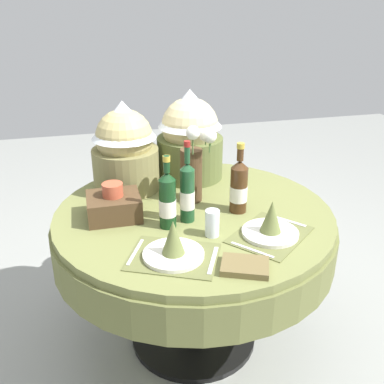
{
  "coord_description": "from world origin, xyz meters",
  "views": [
    {
      "loc": [
        -0.46,
        -1.8,
        1.7
      ],
      "look_at": [
        0.0,
        0.03,
        0.85
      ],
      "focal_mm": 41.23,
      "sensor_mm": 36.0,
      "label": 1
    }
  ],
  "objects_px": {
    "place_setting_left": "(173,247)",
    "wine_bottle_rear": "(167,200)",
    "dining_table": "(194,235)",
    "gift_tub_back_left": "(125,144)",
    "wine_bottle_right": "(239,186)",
    "woven_basket_side_left": "(114,205)",
    "gift_tub_back_centre": "(190,133)",
    "book_on_table": "(245,266)",
    "flower_vase": "(194,166)",
    "place_setting_right": "(271,225)",
    "wine_bottle_left": "(187,192)",
    "tumbler_near_left": "(212,223)"
  },
  "relations": [
    {
      "from": "place_setting_left",
      "to": "wine_bottle_rear",
      "type": "height_order",
      "value": "wine_bottle_rear"
    },
    {
      "from": "dining_table",
      "to": "wine_bottle_rear",
      "type": "relative_size",
      "value": 4.06
    },
    {
      "from": "gift_tub_back_left",
      "to": "place_setting_left",
      "type": "bearing_deg",
      "value": -82.07
    },
    {
      "from": "wine_bottle_right",
      "to": "gift_tub_back_left",
      "type": "relative_size",
      "value": 0.72
    },
    {
      "from": "gift_tub_back_left",
      "to": "woven_basket_side_left",
      "type": "height_order",
      "value": "gift_tub_back_left"
    },
    {
      "from": "gift_tub_back_centre",
      "to": "woven_basket_side_left",
      "type": "distance_m",
      "value": 0.63
    },
    {
      "from": "wine_bottle_rear",
      "to": "book_on_table",
      "type": "bearing_deg",
      "value": -61.62
    },
    {
      "from": "wine_bottle_rear",
      "to": "woven_basket_side_left",
      "type": "height_order",
      "value": "wine_bottle_rear"
    },
    {
      "from": "flower_vase",
      "to": "gift_tub_back_left",
      "type": "height_order",
      "value": "gift_tub_back_left"
    },
    {
      "from": "place_setting_right",
      "to": "book_on_table",
      "type": "height_order",
      "value": "place_setting_right"
    },
    {
      "from": "place_setting_right",
      "to": "gift_tub_back_centre",
      "type": "distance_m",
      "value": 0.77
    },
    {
      "from": "place_setting_right",
      "to": "gift_tub_back_left",
      "type": "bearing_deg",
      "value": 129.59
    },
    {
      "from": "dining_table",
      "to": "wine_bottle_left",
      "type": "distance_m",
      "value": 0.29
    },
    {
      "from": "wine_bottle_right",
      "to": "gift_tub_back_centre",
      "type": "height_order",
      "value": "gift_tub_back_centre"
    },
    {
      "from": "place_setting_right",
      "to": "tumbler_near_left",
      "type": "bearing_deg",
      "value": 165.92
    },
    {
      "from": "woven_basket_side_left",
      "to": "tumbler_near_left",
      "type": "bearing_deg",
      "value": -34.94
    },
    {
      "from": "dining_table",
      "to": "gift_tub_back_left",
      "type": "relative_size",
      "value": 2.88
    },
    {
      "from": "dining_table",
      "to": "gift_tub_back_centre",
      "type": "distance_m",
      "value": 0.58
    },
    {
      "from": "place_setting_right",
      "to": "wine_bottle_rear",
      "type": "bearing_deg",
      "value": 155.75
    },
    {
      "from": "wine_bottle_right",
      "to": "wine_bottle_left",
      "type": "bearing_deg",
      "value": -172.54
    },
    {
      "from": "dining_table",
      "to": "tumbler_near_left",
      "type": "bearing_deg",
      "value": -86.05
    },
    {
      "from": "wine_bottle_left",
      "to": "place_setting_right",
      "type": "bearing_deg",
      "value": -35.23
    },
    {
      "from": "flower_vase",
      "to": "tumbler_near_left",
      "type": "relative_size",
      "value": 3.42
    },
    {
      "from": "place_setting_left",
      "to": "gift_tub_back_centre",
      "type": "distance_m",
      "value": 0.86
    },
    {
      "from": "dining_table",
      "to": "flower_vase",
      "type": "height_order",
      "value": "flower_vase"
    },
    {
      "from": "flower_vase",
      "to": "book_on_table",
      "type": "distance_m",
      "value": 0.65
    },
    {
      "from": "flower_vase",
      "to": "gift_tub_back_left",
      "type": "xyz_separation_m",
      "value": [
        -0.3,
        0.22,
        0.06
      ]
    },
    {
      "from": "place_setting_left",
      "to": "tumbler_near_left",
      "type": "relative_size",
      "value": 3.59
    },
    {
      "from": "dining_table",
      "to": "wine_bottle_left",
      "type": "height_order",
      "value": "wine_bottle_left"
    },
    {
      "from": "book_on_table",
      "to": "wine_bottle_right",
      "type": "bearing_deg",
      "value": 96.79
    },
    {
      "from": "flower_vase",
      "to": "gift_tub_back_centre",
      "type": "xyz_separation_m",
      "value": [
        0.05,
        0.31,
        0.07
      ]
    },
    {
      "from": "book_on_table",
      "to": "gift_tub_back_left",
      "type": "height_order",
      "value": "gift_tub_back_left"
    },
    {
      "from": "woven_basket_side_left",
      "to": "wine_bottle_rear",
      "type": "bearing_deg",
      "value": -33.77
    },
    {
      "from": "wine_bottle_rear",
      "to": "gift_tub_back_left",
      "type": "relative_size",
      "value": 0.71
    },
    {
      "from": "wine_bottle_rear",
      "to": "gift_tub_back_left",
      "type": "bearing_deg",
      "value": 105.42
    },
    {
      "from": "dining_table",
      "to": "wine_bottle_rear",
      "type": "height_order",
      "value": "wine_bottle_rear"
    },
    {
      "from": "dining_table",
      "to": "wine_bottle_left",
      "type": "relative_size",
      "value": 3.57
    },
    {
      "from": "place_setting_right",
      "to": "tumbler_near_left",
      "type": "distance_m",
      "value": 0.25
    },
    {
      "from": "dining_table",
      "to": "gift_tub_back_left",
      "type": "bearing_deg",
      "value": 129.49
    },
    {
      "from": "wine_bottle_right",
      "to": "tumbler_near_left",
      "type": "bearing_deg",
      "value": -133.76
    },
    {
      "from": "book_on_table",
      "to": "gift_tub_back_centre",
      "type": "distance_m",
      "value": 0.97
    },
    {
      "from": "flower_vase",
      "to": "wine_bottle_left",
      "type": "bearing_deg",
      "value": -112.22
    },
    {
      "from": "place_setting_left",
      "to": "wine_bottle_rear",
      "type": "bearing_deg",
      "value": 83.58
    },
    {
      "from": "place_setting_right",
      "to": "book_on_table",
      "type": "xyz_separation_m",
      "value": [
        -0.19,
        -0.21,
        -0.03
      ]
    },
    {
      "from": "gift_tub_back_centre",
      "to": "place_setting_left",
      "type": "bearing_deg",
      "value": -108.24
    },
    {
      "from": "dining_table",
      "to": "gift_tub_back_centre",
      "type": "relative_size",
      "value": 2.75
    },
    {
      "from": "wine_bottle_right",
      "to": "gift_tub_back_centre",
      "type": "xyz_separation_m",
      "value": [
        -0.12,
        0.47,
        0.13
      ]
    },
    {
      "from": "dining_table",
      "to": "wine_bottle_left",
      "type": "xyz_separation_m",
      "value": [
        -0.05,
        -0.09,
        0.28
      ]
    },
    {
      "from": "place_setting_right",
      "to": "wine_bottle_right",
      "type": "relative_size",
      "value": 1.28
    },
    {
      "from": "wine_bottle_right",
      "to": "book_on_table",
      "type": "height_order",
      "value": "wine_bottle_right"
    }
  ]
}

